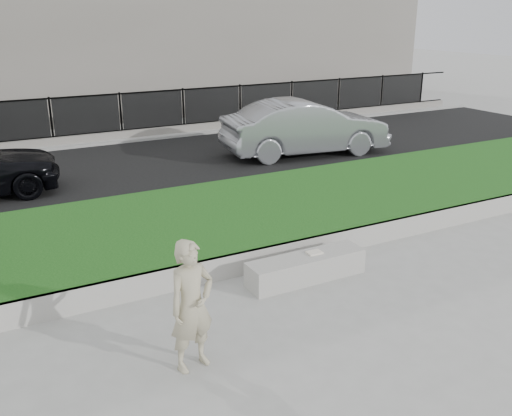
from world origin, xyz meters
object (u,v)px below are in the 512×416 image
book (314,252)px  car_silver (305,127)px  man (192,306)px  stone_bench (306,268)px

book → car_silver: (4.39, 7.02, 0.42)m
book → car_silver: size_ratio=0.05×
man → book: man is taller
man → book: bearing=15.0°
man → car_silver: car_silver is taller
man → stone_bench: bearing=16.1°
stone_bench → man: bearing=-151.8°
car_silver → book: bearing=155.7°
man → book: (2.68, 1.38, -0.40)m
book → man: bearing=-150.7°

